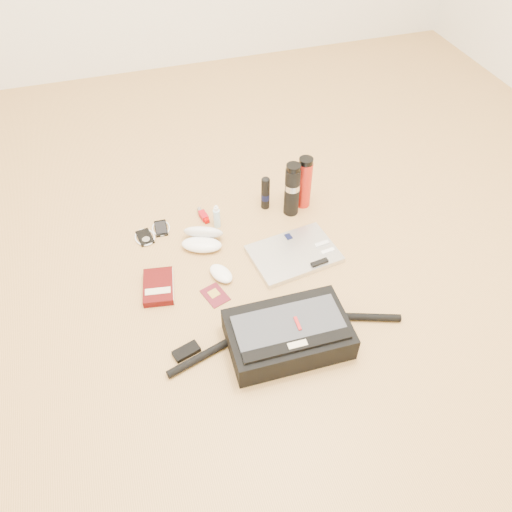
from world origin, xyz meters
name	(u,v)px	position (x,y,z in m)	size (l,w,h in m)	color
ground	(256,290)	(0.00, 0.00, 0.00)	(4.00, 4.00, 0.00)	tan
messenger_bag	(288,334)	(0.03, -0.27, 0.06)	(0.88, 0.27, 0.12)	black
laptop	(294,254)	(0.21, 0.13, 0.01)	(0.38, 0.29, 0.03)	silver
book	(159,287)	(-0.37, 0.12, 0.02)	(0.14, 0.19, 0.03)	#3F0707
passport	(215,295)	(-0.16, 0.02, 0.00)	(0.11, 0.13, 0.01)	#54111C
mouse	(221,274)	(-0.12, 0.11, 0.02)	(0.11, 0.14, 0.04)	white
sunglasses_case	(202,239)	(-0.14, 0.31, 0.04)	(0.21, 0.20, 0.10)	white
ipod	(145,237)	(-0.38, 0.42, 0.01)	(0.10, 0.11, 0.01)	black
phone	(161,228)	(-0.30, 0.46, 0.01)	(0.08, 0.10, 0.01)	black
inhaler	(203,215)	(-0.10, 0.48, 0.01)	(0.04, 0.10, 0.03)	#9D0B15
spray_bottle	(217,217)	(-0.06, 0.41, 0.05)	(0.04, 0.04, 0.12)	#B6E0F4
aerosol_can	(265,193)	(0.19, 0.46, 0.08)	(0.05, 0.05, 0.17)	black
thermos_black	(292,189)	(0.29, 0.40, 0.13)	(0.07, 0.07, 0.26)	black
thermos_red	(304,183)	(0.36, 0.43, 0.13)	(0.09, 0.09, 0.26)	#B11F15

